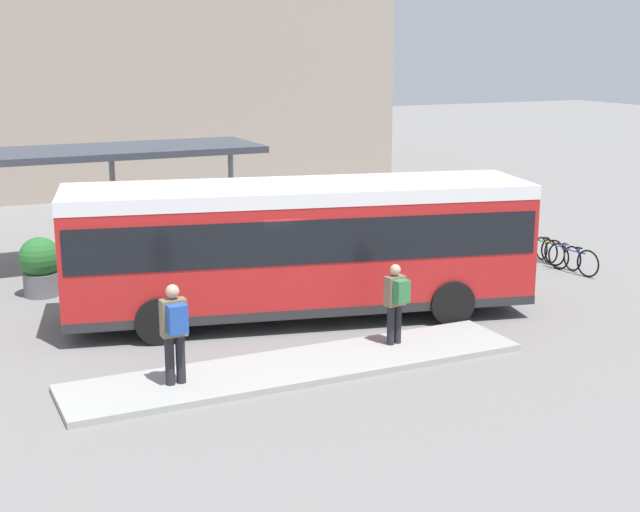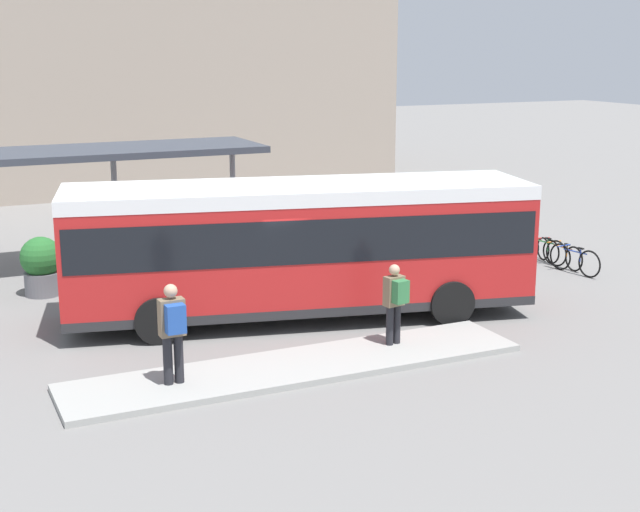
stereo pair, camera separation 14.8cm
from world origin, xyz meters
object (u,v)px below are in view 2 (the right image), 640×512
(city_bus, at_px, (300,240))
(pedestrian_waiting, at_px, (173,328))
(pedestrian_companion, at_px, (395,299))
(bicycle_green, at_px, (542,249))
(bicycle_orange, at_px, (562,255))
(bicycle_blue, at_px, (575,260))
(potted_planter_near_shelter, at_px, (42,265))
(bicycle_red, at_px, (535,245))

(city_bus, distance_m, pedestrian_waiting, 4.90)
(pedestrian_companion, relative_size, bicycle_green, 0.95)
(city_bus, xyz_separation_m, pedestrian_companion, (0.82, -2.85, -0.70))
(bicycle_orange, height_order, bicycle_green, bicycle_green)
(city_bus, height_order, bicycle_blue, city_bus)
(bicycle_blue, height_order, potted_planter_near_shelter, potted_planter_near_shelter)
(pedestrian_companion, xyz_separation_m, bicycle_orange, (7.53, 4.01, -0.71))
(pedestrian_companion, xyz_separation_m, bicycle_blue, (7.38, 3.34, -0.69))
(bicycle_blue, xyz_separation_m, bicycle_green, (0.01, 1.35, 0.00))
(pedestrian_companion, bearing_deg, bicycle_blue, -75.45)
(pedestrian_waiting, height_order, bicycle_red, pedestrian_waiting)
(pedestrian_waiting, height_order, bicycle_orange, pedestrian_waiting)
(pedestrian_waiting, xyz_separation_m, pedestrian_companion, (4.57, 0.24, -0.10))
(bicycle_orange, xyz_separation_m, bicycle_green, (-0.14, 0.68, 0.02))
(potted_planter_near_shelter, bearing_deg, pedestrian_companion, -50.89)
(pedestrian_companion, bearing_deg, bicycle_orange, -71.73)
(potted_planter_near_shelter, bearing_deg, bicycle_blue, -16.06)
(city_bus, bearing_deg, potted_planter_near_shelter, 152.45)
(bicycle_blue, distance_m, potted_planter_near_shelter, 13.72)
(bicycle_orange, bearing_deg, potted_planter_near_shelter, 75.88)
(pedestrian_waiting, bearing_deg, potted_planter_near_shelter, 8.23)
(bicycle_blue, relative_size, bicycle_green, 1.00)
(pedestrian_waiting, distance_m, bicycle_green, 12.96)
(pedestrian_companion, bearing_deg, bicycle_red, -64.81)
(bicycle_red, xyz_separation_m, potted_planter_near_shelter, (-13.47, 1.77, 0.41))
(bicycle_orange, xyz_separation_m, potted_planter_near_shelter, (-13.33, 3.12, 0.39))
(bicycle_blue, relative_size, bicycle_orange, 1.06)
(bicycle_orange, distance_m, bicycle_red, 1.36)
(pedestrian_waiting, relative_size, bicycle_orange, 1.12)
(pedestrian_waiting, relative_size, bicycle_blue, 1.06)
(city_bus, relative_size, bicycle_red, 6.77)
(city_bus, xyz_separation_m, bicycle_red, (8.49, 2.51, -1.43))
(city_bus, bearing_deg, bicycle_orange, 21.05)
(bicycle_orange, bearing_deg, bicycle_blue, 166.39)
(bicycle_orange, relative_size, bicycle_green, 0.94)
(pedestrian_waiting, distance_m, pedestrian_companion, 4.58)
(bicycle_blue, bearing_deg, pedestrian_waiting, 98.02)
(bicycle_blue, bearing_deg, bicycle_red, -16.72)
(pedestrian_waiting, bearing_deg, bicycle_red, -66.61)
(bicycle_orange, distance_m, potted_planter_near_shelter, 13.69)
(pedestrian_waiting, bearing_deg, bicycle_green, -68.81)
(bicycle_orange, relative_size, bicycle_red, 1.05)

